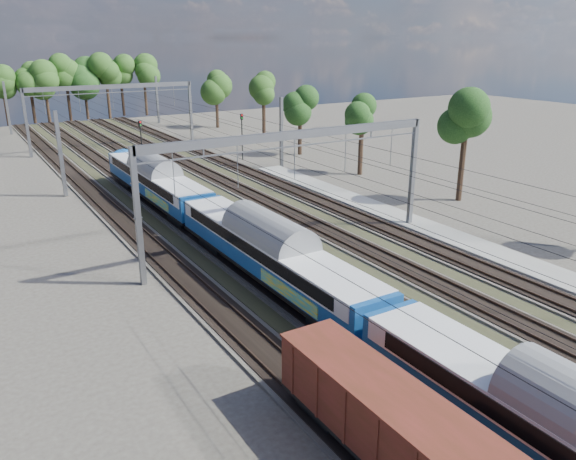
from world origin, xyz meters
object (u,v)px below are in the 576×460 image
worker (134,153)px  signal_far (242,131)px  emu_train (273,247)px  freight_boxcar (404,436)px  signal_near (141,139)px

worker → signal_far: size_ratio=0.34×
emu_train → worker: size_ratio=33.12×
signal_far → emu_train: bearing=-94.0°
worker → freight_boxcar: bearing=-171.0°
worker → signal_near: 5.91m
worker → signal_far: signal_far is taller
emu_train → signal_near: signal_near is taller
freight_boxcar → worker: bearing=81.8°
signal_far → worker: bearing=170.5°
emu_train → freight_boxcar: size_ratio=5.28×
signal_near → signal_far: bearing=-32.5°
emu_train → worker: (4.18, 43.30, -1.70)m
freight_boxcar → signal_far: 57.21m
signal_near → signal_far: (12.68, -1.71, 0.10)m
worker → signal_far: bearing=-102.6°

